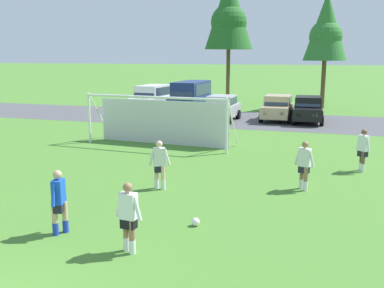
# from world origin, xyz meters

# --- Properties ---
(ground_plane) EXTENTS (400.00, 400.00, 0.00)m
(ground_plane) POSITION_xyz_m (0.00, 15.00, 0.00)
(ground_plane) COLOR #477A2D
(parking_lot_strip) EXTENTS (52.00, 8.40, 0.01)m
(parking_lot_strip) POSITION_xyz_m (0.00, 25.77, 0.00)
(parking_lot_strip) COLOR #4C4C51
(parking_lot_strip) RESTS_ON ground
(soccer_ball) EXTENTS (0.22, 0.22, 0.22)m
(soccer_ball) POSITION_xyz_m (2.33, 5.79, 0.11)
(soccer_ball) COLOR white
(soccer_ball) RESTS_ON ground
(soccer_goal) EXTENTS (7.54, 2.46, 2.57)m
(soccer_goal) POSITION_xyz_m (-2.53, 15.73, 1.29)
(soccer_goal) COLOR white
(soccer_goal) RESTS_ON ground
(player_striker_near) EXTENTS (0.72, 0.40, 1.64)m
(player_striker_near) POSITION_xyz_m (0.20, 8.64, 0.82)
(player_striker_near) COLOR beige
(player_striker_near) RESTS_ON ground
(player_midfield_center) EXTENTS (0.54, 0.63, 1.64)m
(player_midfield_center) POSITION_xyz_m (6.79, 13.16, 0.82)
(player_midfield_center) COLOR brown
(player_midfield_center) RESTS_ON ground
(player_defender_far) EXTENTS (0.70, 0.37, 1.64)m
(player_defender_far) POSITION_xyz_m (4.80, 9.99, 0.82)
(player_defender_far) COLOR #936B4C
(player_defender_far) RESTS_ON ground
(player_winger_left) EXTENTS (0.33, 0.75, 1.64)m
(player_winger_left) POSITION_xyz_m (-0.75, 4.28, 0.82)
(player_winger_left) COLOR tan
(player_winger_left) RESTS_ON ground
(player_trailing_back) EXTENTS (0.73, 0.27, 1.64)m
(player_trailing_back) POSITION_xyz_m (1.36, 3.82, 0.82)
(player_trailing_back) COLOR #936B4C
(player_trailing_back) RESTS_ON ground
(parked_car_slot_far_left) EXTENTS (2.36, 4.71, 2.16)m
(parked_car_slot_far_left) POSITION_xyz_m (-7.64, 26.98, 1.11)
(parked_car_slot_far_left) COLOR silver
(parked_car_slot_far_left) RESTS_ON ground
(parked_car_slot_left) EXTENTS (2.28, 4.84, 2.52)m
(parked_car_slot_left) POSITION_xyz_m (-4.44, 26.64, 1.34)
(parked_car_slot_left) COLOR navy
(parked_car_slot_left) RESTS_ON ground
(parked_car_slot_center_left) EXTENTS (2.10, 4.23, 1.72)m
(parked_car_slot_center_left) POSITION_xyz_m (-1.65, 24.71, 0.88)
(parked_car_slot_center_left) COLOR #B2B2BC
(parked_car_slot_center_left) RESTS_ON ground
(parked_car_slot_center) EXTENTS (2.06, 4.21, 1.72)m
(parked_car_slot_center) POSITION_xyz_m (1.99, 26.07, 0.88)
(parked_car_slot_center) COLOR tan
(parked_car_slot_center) RESTS_ON ground
(parked_car_slot_center_right) EXTENTS (2.16, 4.27, 1.72)m
(parked_car_slot_center_right) POSITION_xyz_m (4.02, 25.77, 0.88)
(parked_car_slot_center_right) COLOR black
(parked_car_slot_center_right) RESTS_ON ground
(tree_left_edge) EXTENTS (4.46, 4.46, 11.90)m
(tree_left_edge) POSITION_xyz_m (-4.07, 37.10, 8.19)
(tree_left_edge) COLOR brown
(tree_left_edge) RESTS_ON ground
(tree_mid_left) EXTENTS (3.57, 3.57, 9.52)m
(tree_mid_left) POSITION_xyz_m (4.68, 34.59, 6.54)
(tree_mid_left) COLOR brown
(tree_mid_left) RESTS_ON ground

